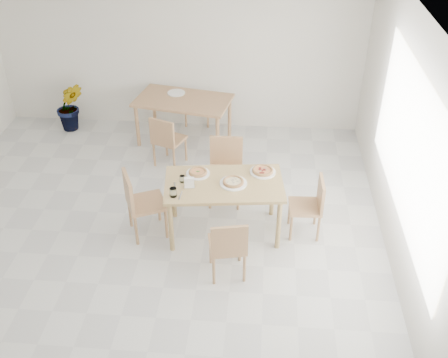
# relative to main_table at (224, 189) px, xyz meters

# --- Properties ---
(room) EXTENTS (7.28, 7.00, 7.00)m
(room) POSITION_rel_main_table_xyz_m (2.00, -0.32, 0.84)
(room) COLOR silver
(room) RESTS_ON ground
(main_table) EXTENTS (1.52, 0.97, 0.75)m
(main_table) POSITION_rel_main_table_xyz_m (0.00, 0.00, 0.00)
(main_table) COLOR tan
(main_table) RESTS_ON ground
(chair_south) EXTENTS (0.48, 0.48, 0.82)m
(chair_south) POSITION_rel_main_table_xyz_m (0.11, -0.81, -0.19)
(chair_south) COLOR tan
(chair_south) RESTS_ON ground
(chair_north) EXTENTS (0.45, 0.45, 0.90)m
(chair_north) POSITION_rel_main_table_xyz_m (-0.04, 0.75, -0.14)
(chair_north) COLOR tan
(chair_north) RESTS_ON ground
(chair_west) EXTENTS (0.59, 0.59, 0.90)m
(chair_west) POSITION_rel_main_table_xyz_m (-1.03, -0.13, -0.14)
(chair_west) COLOR tan
(chair_west) RESTS_ON ground
(chair_east) EXTENTS (0.41, 0.41, 0.79)m
(chair_east) POSITION_rel_main_table_xyz_m (1.08, 0.07, -0.20)
(chair_east) COLOR tan
(chair_east) RESTS_ON ground
(plate_margherita) EXTENTS (0.29, 0.29, 0.02)m
(plate_margherita) POSITION_rel_main_table_xyz_m (-0.34, 0.17, 0.10)
(plate_margherita) COLOR white
(plate_margherita) RESTS_ON main_table
(plate_mushroom) EXTENTS (0.33, 0.33, 0.02)m
(plate_mushroom) POSITION_rel_main_table_xyz_m (0.11, -0.01, 0.10)
(plate_mushroom) COLOR white
(plate_mushroom) RESTS_ON main_table
(plate_pepperoni) EXTENTS (0.32, 0.32, 0.02)m
(plate_pepperoni) POSITION_rel_main_table_xyz_m (0.46, 0.27, 0.10)
(plate_pepperoni) COLOR white
(plate_pepperoni) RESTS_ON main_table
(pizza_margherita) EXTENTS (0.29, 0.29, 0.03)m
(pizza_margherita) POSITION_rel_main_table_xyz_m (-0.34, 0.17, 0.12)
(pizza_margherita) COLOR tan
(pizza_margherita) RESTS_ON plate_margherita
(pizza_mushroom) EXTENTS (0.31, 0.31, 0.03)m
(pizza_mushroom) POSITION_rel_main_table_xyz_m (0.11, -0.01, 0.12)
(pizza_mushroom) COLOR tan
(pizza_mushroom) RESTS_ON plate_mushroom
(pizza_pepperoni) EXTENTS (0.29, 0.29, 0.03)m
(pizza_pepperoni) POSITION_rel_main_table_xyz_m (0.46, 0.27, 0.12)
(pizza_pepperoni) COLOR tan
(pizza_pepperoni) RESTS_ON plate_pepperoni
(tumbler_a) EXTENTS (0.08, 0.08, 0.11)m
(tumbler_a) POSITION_rel_main_table_xyz_m (-0.57, -0.32, 0.14)
(tumbler_a) COLOR white
(tumbler_a) RESTS_ON main_table
(tumbler_b) EXTENTS (0.06, 0.06, 0.08)m
(tumbler_b) POSITION_rel_main_table_xyz_m (-0.51, -0.02, 0.13)
(tumbler_b) COLOR white
(tumbler_b) RESTS_ON main_table
(napkin_holder) EXTENTS (0.13, 0.08, 0.14)m
(napkin_holder) POSITION_rel_main_table_xyz_m (-0.40, -0.14, 0.16)
(napkin_holder) COLOR silver
(napkin_holder) RESTS_ON main_table
(fork_a) EXTENTS (0.06, 0.17, 0.01)m
(fork_a) POSITION_rel_main_table_xyz_m (-0.58, -0.12, 0.09)
(fork_a) COLOR silver
(fork_a) RESTS_ON main_table
(fork_b) EXTENTS (0.03, 0.18, 0.01)m
(fork_b) POSITION_rel_main_table_xyz_m (-0.48, -0.30, 0.09)
(fork_b) COLOR silver
(fork_b) RESTS_ON main_table
(second_table) EXTENTS (1.61, 1.11, 0.75)m
(second_table) POSITION_rel_main_table_xyz_m (-0.84, 2.28, 0.00)
(second_table) COLOR tan
(second_table) RESTS_ON ground
(chair_back_s) EXTENTS (0.53, 0.53, 0.83)m
(chair_back_s) POSITION_rel_main_table_xyz_m (-0.98, 1.49, -0.18)
(chair_back_s) COLOR tan
(chair_back_s) RESTS_ON ground
(chair_back_n) EXTENTS (0.45, 0.45, 0.90)m
(chair_back_n) POSITION_rel_main_table_xyz_m (-0.70, 3.05, -0.14)
(chair_back_n) COLOR tan
(chair_back_n) RESTS_ON ground
(plate_empty) EXTENTS (0.28, 0.28, 0.02)m
(plate_empty) POSITION_rel_main_table_xyz_m (-0.98, 2.49, 0.10)
(plate_empty) COLOR white
(plate_empty) RESTS_ON second_table
(potted_plant) EXTENTS (0.56, 0.50, 0.85)m
(potted_plant) POSITION_rel_main_table_xyz_m (-2.80, 2.53, -0.24)
(potted_plant) COLOR #2F5A1B
(potted_plant) RESTS_ON ground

